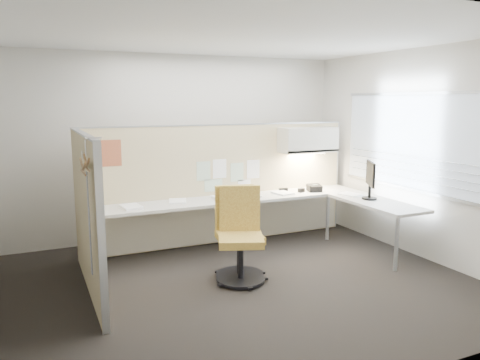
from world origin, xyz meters
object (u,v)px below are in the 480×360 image
phone (314,188)px  monitor (370,178)px  desk (259,207)px  chair_left (238,235)px  chair_right (240,238)px

phone → monitor: bearing=-52.2°
desk → chair_left: (-0.74, -0.90, -0.10)m
chair_left → phone: 2.01m
desk → phone: bearing=5.2°
chair_right → monitor: 2.22m
desk → chair_left: chair_left is taller
desk → monitor: bearing=-28.3°
desk → chair_right: chair_right is taller
monitor → phone: (-0.38, 0.83, -0.26)m
chair_right → phone: (1.75, 1.11, 0.27)m
chair_left → monitor: monitor is taller
phone → chair_left: bearing=-137.3°
phone → desk: bearing=-161.8°
monitor → chair_left: bearing=123.5°
chair_left → phone: bearing=39.1°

